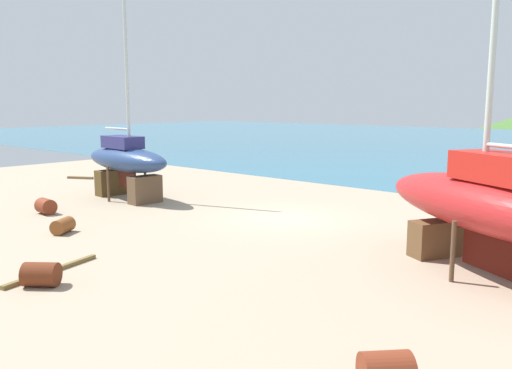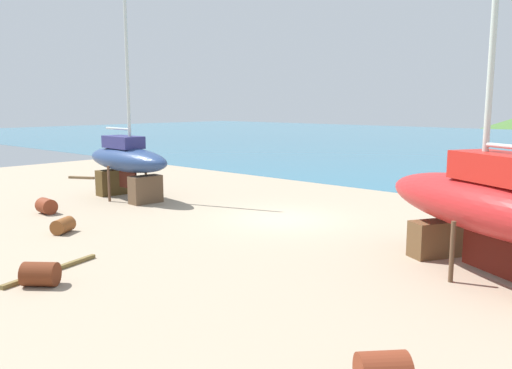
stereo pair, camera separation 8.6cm
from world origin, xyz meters
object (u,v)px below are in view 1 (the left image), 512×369
object	(u,v)px
barrel_tar_black	(63,226)
barrel_by_slipway	(41,274)
sailboat_small_center	(126,161)
worker	(121,170)
sailboat_mid_port	(495,205)
barrel_rust_near	(46,206)

from	to	relation	value
barrel_tar_black	barrel_by_slipway	bearing A→B (deg)	-33.38
sailboat_small_center	worker	xyz separation A→B (m)	(-3.63, 2.09, -0.90)
sailboat_mid_port	barrel_rust_near	world-z (taller)	sailboat_mid_port
barrel_tar_black	worker	bearing A→B (deg)	135.46
sailboat_mid_port	worker	world-z (taller)	sailboat_mid_port
barrel_by_slipway	barrel_tar_black	world-z (taller)	barrel_by_slipway
sailboat_small_center	worker	distance (m)	4.29
barrel_rust_near	barrel_tar_black	bearing A→B (deg)	-18.15
worker	barrel_by_slipway	size ratio (longest dim) A/B	2.09
sailboat_small_center	barrel_by_slipway	size ratio (longest dim) A/B	13.38
worker	barrel_tar_black	world-z (taller)	worker
sailboat_small_center	barrel_by_slipway	world-z (taller)	sailboat_small_center
worker	sailboat_mid_port	bearing A→B (deg)	111.02
sailboat_mid_port	worker	bearing A→B (deg)	22.06
worker	barrel_by_slipway	xyz separation A→B (m)	(12.19, -10.50, -0.60)
worker	sailboat_small_center	bearing A→B (deg)	87.91
worker	barrel_by_slipway	bearing A→B (deg)	77.13
sailboat_mid_port	barrel_by_slipway	xyz separation A→B (m)	(-8.01, -8.07, -1.60)
worker	barrel_tar_black	bearing A→B (deg)	73.34
sailboat_small_center	barrel_tar_black	size ratio (longest dim) A/B	13.39
worker	barrel_rust_near	world-z (taller)	worker
worker	barrel_rust_near	distance (m)	7.51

